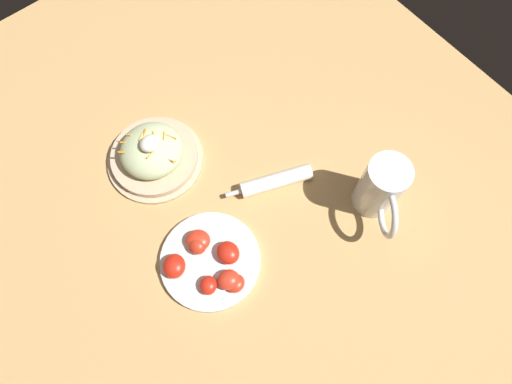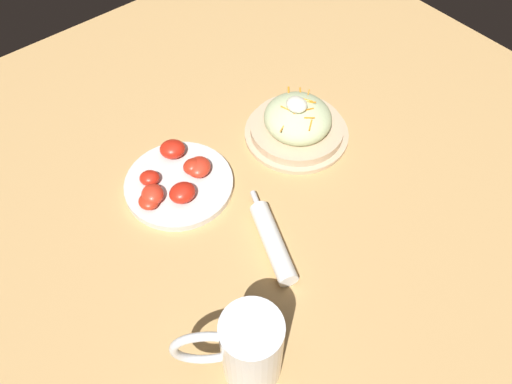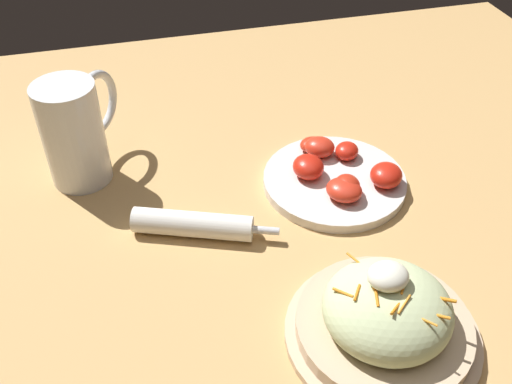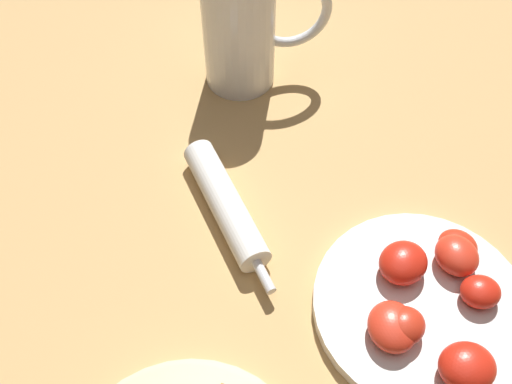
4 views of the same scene
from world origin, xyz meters
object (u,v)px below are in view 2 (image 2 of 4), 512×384
Objects in this scene: salad_plate at (297,124)px; tomato_plate at (178,181)px; beer_mug at (249,350)px; napkin_roll at (273,241)px.

salad_plate reaches higher than tomato_plate.
napkin_roll is (0.14, -0.17, -0.06)m from beer_mug.
beer_mug is at bearing 162.26° from tomato_plate.
salad_plate is at bearing -51.24° from napkin_roll.
beer_mug reaches higher than tomato_plate.
tomato_plate reaches higher than napkin_roll.
beer_mug is 0.74× the size of tomato_plate.
beer_mug reaches higher than napkin_roll.
tomato_plate is at bearing 13.09° from napkin_roll.
beer_mug is at bearing 129.88° from napkin_roll.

